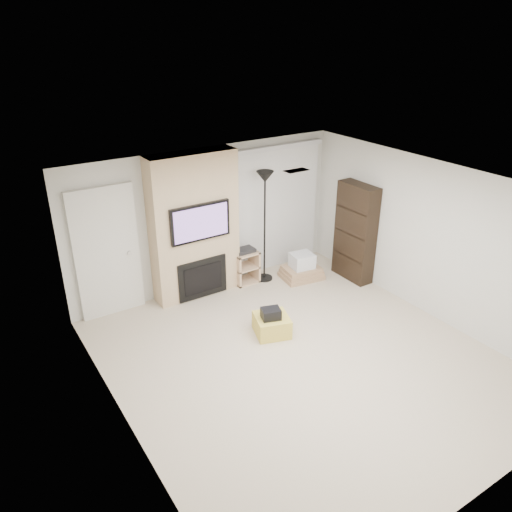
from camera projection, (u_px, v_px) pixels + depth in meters
floor at (302, 359)px, 7.07m from camera, size 5.00×5.50×0.00m
ceiling at (310, 190)px, 6.01m from camera, size 5.00×5.50×0.00m
wall_back at (207, 219)px, 8.63m from camera, size 5.00×0.00×2.50m
wall_front at (496, 403)px, 4.45m from camera, size 5.00×0.00×2.50m
wall_left at (120, 342)px, 5.31m from camera, size 0.00×5.50×2.50m
wall_right at (432, 241)px, 7.77m from camera, size 0.00×5.50×2.50m
hvac_vent at (296, 171)px, 6.81m from camera, size 0.35×0.18×0.01m
ottoman at (272, 325)px, 7.60m from camera, size 0.63×0.63×0.30m
black_bag at (271, 314)px, 7.46m from camera, size 0.33×0.29×0.16m
fireplace_wall at (195, 228)px, 8.30m from camera, size 1.50×0.47×2.50m
entry_door at (107, 254)px, 7.80m from camera, size 1.02×0.11×2.14m
vertical_blinds at (275, 204)px, 9.27m from camera, size 1.98×0.10×2.37m
floor_lamp at (265, 196)px, 8.61m from camera, size 0.30×0.30×2.05m
av_stand at (245, 264)px, 9.06m from camera, size 0.45×0.38×0.66m
box_stack at (302, 269)px, 9.26m from camera, size 0.80×0.65×0.49m
bookshelf at (355, 232)px, 8.99m from camera, size 0.30×0.80×1.80m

